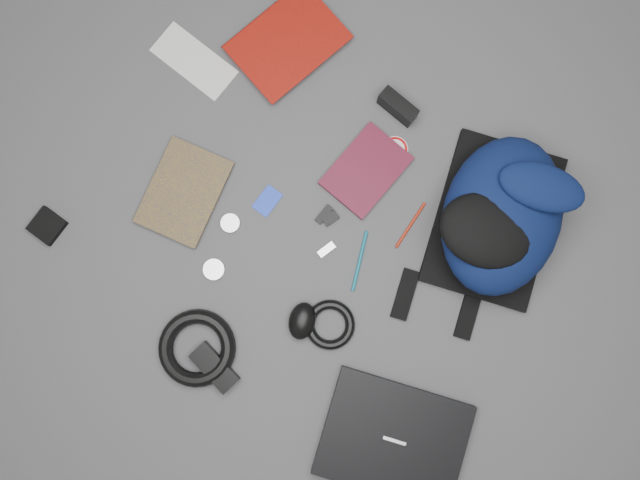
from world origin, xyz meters
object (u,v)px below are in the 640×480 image
Objects in this scene: compact_camera at (398,107)px; laptop at (394,439)px; power_brick at (215,367)px; textbook_red at (262,14)px; comic_book at (153,179)px; mouse at (302,321)px; backpack at (502,216)px; pouch at (47,226)px; dvd_case at (366,171)px.

laptop is at bearing -50.92° from compact_camera.
textbook_red is at bearing 129.58° from power_brick.
comic_book is 2.58× the size of mouse.
power_brick is (0.44, -0.84, 0.00)m from textbook_red.
comic_book is 1.89× the size of power_brick.
textbook_red is 0.95m from power_brick.
power_brick is at bearing -138.52° from mouse.
backpack is 3.44× the size of power_brick.
comic_book is at bearing 58.92° from pouch.
mouse is (-0.26, -0.50, -0.07)m from backpack.
textbook_red is 0.83m from mouse.
pouch is at bearing -84.82° from textbook_red.
pouch is (-0.57, 0.05, -0.01)m from power_brick.
dvd_case is at bearing 80.63° from mouse.
backpack is at bearing 41.46° from mouse.
compact_camera is at bearing 53.10° from pouch.
textbook_red is (-0.82, 0.12, -0.08)m from backpack.
comic_book is at bearing -73.00° from textbook_red.
textbook_red is at bearing 123.87° from laptop.
comic_book is (-0.90, 0.20, -0.01)m from laptop.
textbook_red is at bearing 163.34° from dvd_case.
backpack is 1.28× the size of laptop.
compact_camera is (-0.02, 0.18, 0.02)m from dvd_case.
power_brick is (0.42, -0.31, 0.01)m from comic_book.
laptop is at bearing 25.00° from power_brick.
laptop is at bearing -23.08° from comic_book.
backpack is 0.82m from power_brick.
backpack is at bearing 18.66° from dvd_case.
dvd_case is (-0.44, 0.53, -0.01)m from laptop.
laptop is at bearing -23.62° from textbook_red.
power_brick is 0.58m from pouch.
textbook_red is at bearing 81.41° from comic_book.
mouse is (-0.36, 0.11, 0.01)m from laptop.
textbook_red is 0.53m from comic_book.
power_brick is at bearing -84.64° from compact_camera.
mouse reaches higher than power_brick.
compact_camera reaches higher than dvd_case.
comic_book is at bearing -169.95° from backpack.
comic_book is 0.54m from mouse.
dvd_case is 2.23× the size of mouse.
comic_book is at bearing 149.99° from laptop.
pouch is at bearing -172.88° from power_brick.
dvd_case is 0.19m from compact_camera.
power_brick is at bearing -87.10° from dvd_case.
compact_camera is at bearing 101.44° from power_brick.
laptop is at bearing -44.37° from dvd_case.
backpack is at bearing 74.21° from power_brick.
power_brick reaches higher than textbook_red.
laptop reaches higher than textbook_red.
backpack reaches higher than compact_camera.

